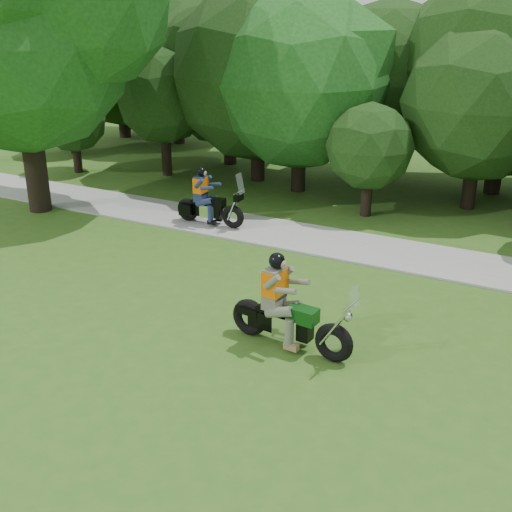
% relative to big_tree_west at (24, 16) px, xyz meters
% --- Properties ---
extents(ground, '(100.00, 100.00, 0.00)m').
position_rel_big_tree_west_xyz_m(ground, '(10.54, -6.85, -5.76)').
color(ground, '#31621C').
rests_on(ground, ground).
extents(walkway, '(60.00, 2.20, 0.06)m').
position_rel_big_tree_west_xyz_m(walkway, '(10.54, 1.15, -5.73)').
color(walkway, gray).
rests_on(walkway, ground).
extents(tree_line, '(39.98, 12.17, 7.73)m').
position_rel_big_tree_west_xyz_m(tree_line, '(11.03, 8.01, -1.99)').
color(tree_line, black).
rests_on(tree_line, ground).
extents(big_tree_west, '(8.64, 6.56, 9.96)m').
position_rel_big_tree_west_xyz_m(big_tree_west, '(0.00, 0.00, 0.00)').
color(big_tree_west, black).
rests_on(big_tree_west, ground).
extents(chopper_motorcycle, '(2.61, 0.75, 1.86)m').
position_rel_big_tree_west_xyz_m(chopper_motorcycle, '(10.55, -4.47, -5.07)').
color(chopper_motorcycle, black).
rests_on(chopper_motorcycle, ground).
extents(touring_motorcycle, '(2.21, 0.63, 1.69)m').
position_rel_big_tree_west_xyz_m(touring_motorcycle, '(5.46, 0.84, -5.08)').
color(touring_motorcycle, black).
rests_on(touring_motorcycle, walkway).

